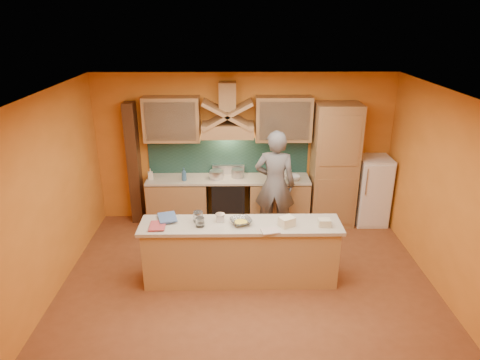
{
  "coord_description": "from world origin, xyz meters",
  "views": [
    {
      "loc": [
        -0.19,
        -5.18,
        3.76
      ],
      "look_at": [
        -0.1,
        0.9,
        1.38
      ],
      "focal_mm": 32.0,
      "sensor_mm": 36.0,
      "label": 1
    }
  ],
  "objects_px": {
    "fridge": "(372,190)",
    "person": "(275,185)",
    "stove": "(228,201)",
    "kitchen_scale": "(220,218)",
    "mixing_bowl": "(241,221)"
  },
  "relations": [
    {
      "from": "fridge",
      "to": "person",
      "type": "relative_size",
      "value": 0.67
    },
    {
      "from": "stove",
      "to": "person",
      "type": "relative_size",
      "value": 0.46
    },
    {
      "from": "stove",
      "to": "fridge",
      "type": "bearing_deg",
      "value": 0.0
    },
    {
      "from": "stove",
      "to": "kitchen_scale",
      "type": "height_order",
      "value": "kitchen_scale"
    },
    {
      "from": "person",
      "to": "stove",
      "type": "bearing_deg",
      "value": -21.01
    },
    {
      "from": "stove",
      "to": "fridge",
      "type": "distance_m",
      "value": 2.71
    },
    {
      "from": "mixing_bowl",
      "to": "fridge",
      "type": "bearing_deg",
      "value": 37.38
    },
    {
      "from": "kitchen_scale",
      "to": "mixing_bowl",
      "type": "xyz_separation_m",
      "value": [
        0.3,
        -0.09,
        -0.01
      ]
    },
    {
      "from": "fridge",
      "to": "kitchen_scale",
      "type": "relative_size",
      "value": 11.91
    },
    {
      "from": "stove",
      "to": "mixing_bowl",
      "type": "height_order",
      "value": "mixing_bowl"
    },
    {
      "from": "stove",
      "to": "kitchen_scale",
      "type": "bearing_deg",
      "value": -92.97
    },
    {
      "from": "fridge",
      "to": "mixing_bowl",
      "type": "bearing_deg",
      "value": -142.62
    },
    {
      "from": "stove",
      "to": "kitchen_scale",
      "type": "xyz_separation_m",
      "value": [
        -0.09,
        -1.81,
        0.54
      ]
    },
    {
      "from": "stove",
      "to": "fridge",
      "type": "xyz_separation_m",
      "value": [
        2.7,
        0.0,
        0.2
      ]
    },
    {
      "from": "stove",
      "to": "mixing_bowl",
      "type": "bearing_deg",
      "value": -83.88
    }
  ]
}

